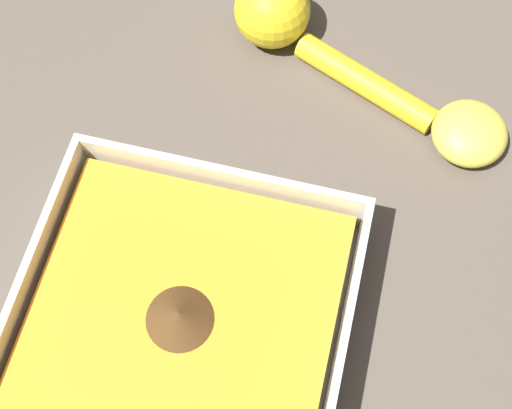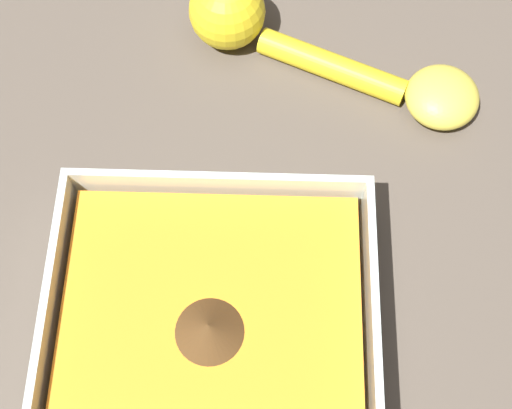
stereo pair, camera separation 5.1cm
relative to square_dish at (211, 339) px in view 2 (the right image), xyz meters
name	(u,v)px [view 2 (the right image)]	position (x,y,z in m)	size (l,w,h in m)	color
ground_plane	(202,375)	(0.02, -0.01, -0.02)	(4.00, 4.00, 0.00)	brown
square_dish	(211,339)	(0.00, 0.00, 0.00)	(0.24, 0.24, 0.06)	silver
lemon_squeezer	(247,22)	(-0.29, 0.02, 0.01)	(0.12, 0.20, 0.07)	yellow
lemon_half	(442,97)	(-0.23, 0.19, -0.01)	(0.07, 0.07, 0.04)	#EFDB4C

